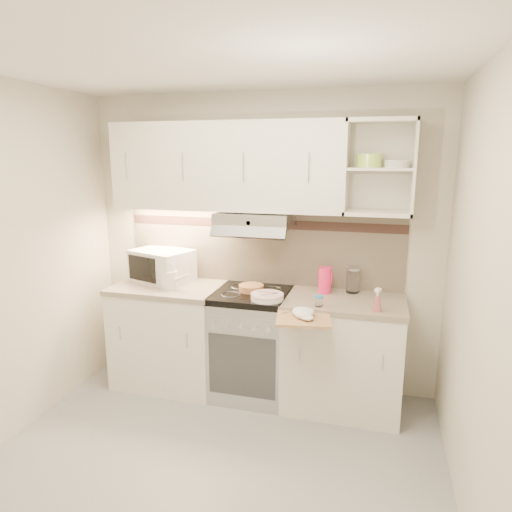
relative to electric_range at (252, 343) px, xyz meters
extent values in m
plane|color=gray|center=(0.00, -1.10, -0.45)|extent=(3.00, 3.00, 0.00)
cube|color=beige|center=(0.00, 0.30, 0.80)|extent=(3.00, 0.04, 2.50)
cube|color=beige|center=(0.00, -2.50, 0.80)|extent=(3.00, 0.04, 2.50)
cube|color=beige|center=(1.50, -1.10, 0.80)|extent=(0.04, 2.80, 2.50)
cube|color=white|center=(0.00, -1.10, 2.05)|extent=(3.00, 2.80, 0.04)
cube|color=#C6B299|center=(0.00, 0.29, 0.77)|extent=(2.40, 0.02, 0.64)
cube|color=#331F1B|center=(0.00, 0.28, 0.97)|extent=(2.40, 0.01, 0.08)
cube|color=silver|center=(-0.25, 0.13, 1.45)|extent=(1.90, 0.34, 0.70)
cube|color=silver|center=(0.95, 0.13, 1.45)|extent=(0.50, 0.34, 0.70)
cylinder|color=#A8CD4F|center=(0.87, 0.13, 1.50)|extent=(0.19, 0.19, 0.10)
cylinder|color=silver|center=(1.07, 0.13, 1.48)|extent=(0.18, 0.18, 0.06)
cube|color=#B7B7BC|center=(0.00, 0.10, 1.03)|extent=(0.60, 0.40, 0.12)
cube|color=silver|center=(-0.75, 0.00, -0.02)|extent=(0.90, 0.60, 0.86)
cube|color=gray|center=(-0.75, 0.00, 0.43)|extent=(0.92, 0.62, 0.04)
cube|color=silver|center=(0.75, 0.00, -0.02)|extent=(0.90, 0.60, 0.86)
cube|color=gray|center=(0.75, 0.00, 0.43)|extent=(0.92, 0.62, 0.04)
cube|color=#B7B7BC|center=(0.00, 0.00, -0.03)|extent=(0.60, 0.58, 0.85)
cube|color=black|center=(0.00, 0.00, 0.42)|extent=(0.60, 0.60, 0.05)
cube|color=silver|center=(-0.86, 0.12, 0.59)|extent=(0.59, 0.51, 0.28)
cube|color=black|center=(-0.86, -0.06, 0.59)|extent=(0.31, 0.12, 0.21)
cylinder|color=silver|center=(-0.70, -0.08, 0.52)|extent=(0.14, 0.14, 0.15)
cone|color=silver|center=(-0.59, -0.09, 0.54)|extent=(0.19, 0.05, 0.11)
torus|color=silver|center=(-0.70, -0.08, 0.62)|extent=(0.12, 0.02, 0.12)
cylinder|color=silver|center=(0.17, -0.16, 0.46)|extent=(0.25, 0.25, 0.02)
cylinder|color=silver|center=(0.17, -0.16, 0.47)|extent=(0.25, 0.25, 0.02)
cylinder|color=silver|center=(0.17, -0.16, 0.49)|extent=(0.25, 0.25, 0.02)
cube|color=silver|center=(0.17, -0.16, 0.50)|extent=(0.16, 0.05, 0.01)
cylinder|color=#AD734C|center=(-0.01, 0.03, 0.47)|extent=(0.20, 0.20, 0.05)
cylinder|color=#F12159|center=(0.57, 0.13, 0.55)|extent=(0.11, 0.11, 0.21)
cube|color=#F12159|center=(0.63, 0.13, 0.58)|extent=(0.01, 0.03, 0.09)
cylinder|color=white|center=(0.79, 0.20, 0.54)|extent=(0.10, 0.10, 0.19)
cylinder|color=#B7B7BC|center=(0.79, 0.20, 0.65)|extent=(0.11, 0.11, 0.02)
cylinder|color=white|center=(0.57, -0.22, 0.48)|extent=(0.05, 0.05, 0.07)
cylinder|color=teal|center=(0.57, -0.22, 0.53)|extent=(0.06, 0.06, 0.02)
cone|color=pink|center=(0.99, -0.22, 0.51)|extent=(0.07, 0.07, 0.11)
cube|color=tan|center=(0.50, -0.42, 0.42)|extent=(0.42, 0.39, 0.02)
camera|label=1|loc=(0.97, -3.43, 1.54)|focal=32.00mm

